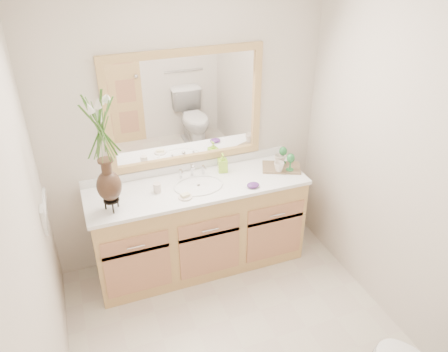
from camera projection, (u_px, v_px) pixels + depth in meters
name	position (u px, v px, depth m)	size (l,w,h in m)	color
floor	(243.00, 348.00, 3.21)	(2.60, 2.60, 0.00)	beige
wall_back	(186.00, 131.00, 3.66)	(2.40, 0.02, 2.40)	beige
wall_left	(34.00, 261.00, 2.24)	(0.02, 2.60, 2.40)	beige
wall_right	(409.00, 178.00, 2.98)	(0.02, 2.60, 2.40)	beige
vanity	(199.00, 227.00, 3.83)	(1.80, 0.55, 0.80)	tan
counter	(198.00, 186.00, 3.62)	(1.84, 0.57, 0.03)	white
sink	(199.00, 191.00, 3.63)	(0.38, 0.34, 0.23)	white
mirror	(186.00, 109.00, 3.54)	(1.32, 0.04, 0.97)	white
switch_plate	(43.00, 215.00, 2.97)	(0.02, 0.12, 0.12)	white
flower_vase	(102.00, 137.00, 3.00)	(0.22, 0.22, 0.88)	black
tumbler	(157.00, 188.00, 3.50)	(0.06, 0.06, 0.08)	beige
soap_dish	(185.00, 196.00, 3.44)	(0.11, 0.11, 0.04)	beige
soap_bottle	(223.00, 163.00, 3.78)	(0.07, 0.07, 0.16)	#A0DF34
purple_dish	(253.00, 185.00, 3.58)	(0.11, 0.08, 0.04)	#4E246D
tray	(281.00, 168.00, 3.86)	(0.33, 0.22, 0.02)	brown
mug_left	(279.00, 166.00, 3.77)	(0.09, 0.08, 0.09)	beige
mug_right	(280.00, 160.00, 3.86)	(0.10, 0.09, 0.10)	beige
goblet_front	(291.00, 159.00, 3.75)	(0.07, 0.07, 0.16)	#287939
goblet_back	(283.00, 152.00, 3.87)	(0.07, 0.07, 0.16)	#287939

